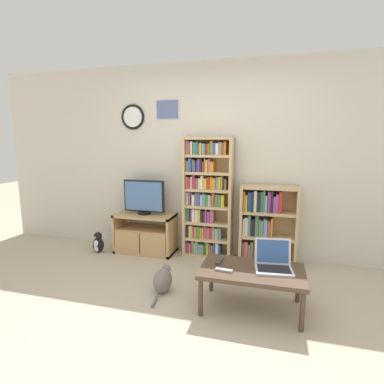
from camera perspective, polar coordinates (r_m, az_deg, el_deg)
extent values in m
plane|color=#BCAD93|center=(2.85, -3.77, -23.67)|extent=(18.00, 18.00, 0.00)
cube|color=beige|center=(4.11, 4.19, 5.94)|extent=(6.62, 0.06, 2.60)
torus|color=black|center=(4.45, -11.22, 13.84)|extent=(0.35, 0.04, 0.35)
cylinder|color=white|center=(4.45, -11.22, 13.84)|extent=(0.29, 0.02, 0.29)
cube|color=silver|center=(4.26, -4.67, 15.39)|extent=(0.34, 0.01, 0.27)
cube|color=slate|center=(4.26, -4.70, 15.40)|extent=(0.31, 0.02, 0.24)
cube|color=tan|center=(4.52, -13.55, -7.19)|extent=(0.04, 0.40, 0.55)
cube|color=tan|center=(4.20, -3.81, -8.22)|extent=(0.04, 0.40, 0.55)
cube|color=tan|center=(4.27, -8.95, -4.40)|extent=(0.84, 0.40, 0.04)
cube|color=tan|center=(4.43, -8.78, -10.91)|extent=(0.84, 0.40, 0.04)
cube|color=tan|center=(4.33, -8.88, -7.02)|extent=(0.77, 0.37, 0.04)
cube|color=tan|center=(4.29, -12.25, -9.35)|extent=(0.37, 0.02, 0.30)
cube|color=tan|center=(4.13, -7.46, -9.94)|extent=(0.37, 0.02, 0.30)
cylinder|color=black|center=(4.27, -9.03, -3.90)|extent=(0.18, 0.18, 0.04)
cube|color=black|center=(4.22, -9.11, -0.73)|extent=(0.58, 0.05, 0.44)
cube|color=#4770A8|center=(4.19, -9.27, -0.80)|extent=(0.55, 0.01, 0.40)
cube|color=tan|center=(4.09, -1.20, -0.99)|extent=(0.04, 0.25, 1.62)
cube|color=tan|center=(3.96, 7.41, -1.41)|extent=(0.04, 0.25, 1.62)
cube|color=tan|center=(4.12, 3.37, -0.91)|extent=(0.65, 0.02, 1.62)
cube|color=tan|center=(4.23, 2.94, -11.78)|extent=(0.58, 0.21, 0.04)
cube|color=tan|center=(4.16, 2.96, -8.88)|extent=(0.58, 0.21, 0.04)
cube|color=tan|center=(4.09, 2.99, -5.87)|extent=(0.58, 0.21, 0.04)
cube|color=tan|center=(4.04, 3.02, -2.78)|extent=(0.58, 0.21, 0.04)
cube|color=tan|center=(3.99, 3.05, 0.39)|extent=(0.58, 0.21, 0.04)
cube|color=tan|center=(3.96, 3.08, 3.62)|extent=(0.58, 0.21, 0.04)
cube|color=tan|center=(3.95, 3.11, 6.89)|extent=(0.58, 0.21, 0.04)
cube|color=tan|center=(3.94, 3.14, 10.18)|extent=(0.58, 0.21, 0.04)
cube|color=#9E4293|center=(4.27, -0.53, -10.26)|extent=(0.04, 0.16, 0.14)
cube|color=orange|center=(4.26, -0.12, -10.38)|extent=(0.02, 0.18, 0.14)
cube|color=#9E4293|center=(4.25, 0.23, -10.16)|extent=(0.03, 0.16, 0.17)
cube|color=#5B9389|center=(4.24, 0.53, -10.19)|extent=(0.02, 0.18, 0.18)
cube|color=gold|center=(4.24, 0.77, -10.33)|extent=(0.02, 0.18, 0.16)
cube|color=#5B9389|center=(4.23, 1.15, -10.23)|extent=(0.04, 0.18, 0.18)
cube|color=#759EB7|center=(4.23, 1.54, -10.48)|extent=(0.02, 0.19, 0.15)
cube|color=#5B9389|center=(4.22, 1.97, -10.54)|extent=(0.04, 0.19, 0.14)
cube|color=#93704C|center=(4.21, 2.38, -10.56)|extent=(0.02, 0.19, 0.15)
cube|color=#388947|center=(4.21, 2.82, -10.36)|extent=(0.03, 0.16, 0.18)
cube|color=gold|center=(4.20, 3.19, -10.49)|extent=(0.02, 0.19, 0.17)
cube|color=#93704C|center=(4.20, 3.61, -10.54)|extent=(0.03, 0.16, 0.16)
cube|color=#93704C|center=(4.20, 4.01, -10.69)|extent=(0.02, 0.17, 0.14)
cube|color=#2856A8|center=(4.19, 4.43, -10.49)|extent=(0.03, 0.17, 0.18)
cube|color=white|center=(4.18, 4.96, -10.55)|extent=(0.04, 0.18, 0.18)
cube|color=#2856A8|center=(4.18, 5.43, -10.72)|extent=(0.02, 0.16, 0.15)
cube|color=#232328|center=(4.20, -0.60, -7.13)|extent=(0.03, 0.16, 0.18)
cube|color=white|center=(4.20, -0.24, -7.30)|extent=(0.02, 0.16, 0.16)
cube|color=gold|center=(4.18, 0.12, -7.28)|extent=(0.03, 0.17, 0.17)
cube|color=#9E4293|center=(4.18, 0.52, -7.44)|extent=(0.03, 0.17, 0.15)
cube|color=orange|center=(4.17, 0.94, -7.44)|extent=(0.03, 0.18, 0.15)
cube|color=#388947|center=(4.16, 1.47, -7.46)|extent=(0.04, 0.18, 0.16)
cube|color=orange|center=(4.15, 1.95, -7.56)|extent=(0.02, 0.19, 0.15)
cube|color=gold|center=(4.15, 2.30, -7.53)|extent=(0.02, 0.17, 0.15)
cube|color=#B75B70|center=(4.14, 2.74, -7.49)|extent=(0.04, 0.15, 0.16)
cube|color=#B75B70|center=(4.13, 3.29, -7.61)|extent=(0.04, 0.17, 0.15)
cube|color=red|center=(4.13, 3.81, -7.62)|extent=(0.03, 0.16, 0.16)
cube|color=#759EB7|center=(4.12, 4.27, -7.59)|extent=(0.03, 0.16, 0.17)
cube|color=gold|center=(4.12, 4.74, -7.74)|extent=(0.03, 0.15, 0.15)
cube|color=#759EB7|center=(4.11, 5.15, -7.73)|extent=(0.02, 0.18, 0.16)
cube|color=#759EB7|center=(4.11, 5.50, -7.75)|extent=(0.02, 0.17, 0.15)
cube|color=#388947|center=(4.14, -0.59, -4.11)|extent=(0.03, 0.15, 0.18)
cube|color=#232328|center=(4.13, -0.20, -4.18)|extent=(0.02, 0.15, 0.18)
cube|color=#9E4293|center=(4.13, 0.15, -4.26)|extent=(0.03, 0.16, 0.17)
cube|color=white|center=(4.11, 0.54, -4.28)|extent=(0.03, 0.19, 0.17)
cube|color=white|center=(4.11, 1.07, -4.32)|extent=(0.04, 0.16, 0.17)
cube|color=gold|center=(4.09, 1.60, -4.35)|extent=(0.03, 0.18, 0.17)
cube|color=#232328|center=(4.09, 2.04, -4.36)|extent=(0.02, 0.16, 0.17)
cube|color=#232328|center=(4.08, 2.48, -4.52)|extent=(0.03, 0.17, 0.15)
cube|color=#9E4293|center=(4.07, 2.86, -4.36)|extent=(0.02, 0.18, 0.18)
cube|color=#9E4293|center=(4.07, 3.35, -4.59)|extent=(0.04, 0.17, 0.15)
cube|color=#B75B70|center=(4.06, 3.99, -4.43)|extent=(0.04, 0.16, 0.18)
cube|color=white|center=(4.09, -0.66, -1.12)|extent=(0.02, 0.15, 0.17)
cube|color=#9E4293|center=(4.08, -0.25, -1.11)|extent=(0.03, 0.16, 0.18)
cube|color=#388947|center=(4.08, 0.17, -1.16)|extent=(0.02, 0.15, 0.17)
cube|color=white|center=(4.07, 0.52, -1.38)|extent=(0.03, 0.18, 0.14)
cube|color=#B75B70|center=(4.06, 1.02, -1.22)|extent=(0.03, 0.16, 0.17)
cube|color=#2856A8|center=(4.05, 1.51, -1.22)|extent=(0.04, 0.18, 0.17)
cube|color=white|center=(4.05, 1.97, -1.40)|extent=(0.02, 0.16, 0.15)
cube|color=#759EB7|center=(4.04, 2.43, -1.31)|extent=(0.03, 0.15, 0.16)
cube|color=#388947|center=(4.03, 3.00, -1.43)|extent=(0.04, 0.17, 0.15)
cube|color=white|center=(4.02, 3.47, -1.47)|extent=(0.02, 0.17, 0.15)
cube|color=#93704C|center=(4.01, 3.85, -1.56)|extent=(0.02, 0.19, 0.14)
cube|color=#93704C|center=(4.00, 4.22, -1.33)|extent=(0.02, 0.19, 0.18)
cube|color=#93704C|center=(4.00, 4.77, -1.45)|extent=(0.04, 0.16, 0.16)
cube|color=#388947|center=(3.99, 5.38, -1.52)|extent=(0.04, 0.19, 0.16)
cube|color=gold|center=(3.99, 5.98, -1.56)|extent=(0.04, 0.18, 0.16)
cube|color=#B75B70|center=(4.05, -0.69, 1.91)|extent=(0.03, 0.19, 0.16)
cube|color=red|center=(4.04, -0.29, 1.85)|extent=(0.03, 0.19, 0.15)
cube|color=white|center=(4.04, 0.11, 1.91)|extent=(0.02, 0.18, 0.16)
cube|color=#9E4293|center=(4.04, 0.53, 2.06)|extent=(0.03, 0.15, 0.18)
cube|color=red|center=(4.02, 0.91, 1.75)|extent=(0.02, 0.18, 0.14)
cube|color=#93704C|center=(4.01, 1.26, 1.71)|extent=(0.02, 0.19, 0.14)
cube|color=white|center=(4.01, 1.70, 1.71)|extent=(0.04, 0.16, 0.14)
cube|color=white|center=(4.00, 2.15, 1.96)|extent=(0.02, 0.19, 0.18)
cube|color=gold|center=(4.00, 2.70, 1.69)|extent=(0.04, 0.17, 0.14)
cube|color=red|center=(3.99, 3.31, 1.80)|extent=(0.03, 0.17, 0.16)
cube|color=orange|center=(3.98, 3.86, 1.81)|extent=(0.04, 0.16, 0.16)
cube|color=orange|center=(3.97, 4.37, 1.66)|extent=(0.04, 0.18, 0.15)
cube|color=#759EB7|center=(3.97, 4.97, 1.75)|extent=(0.04, 0.15, 0.16)
cube|color=gold|center=(3.95, 5.47, 1.75)|extent=(0.02, 0.19, 0.17)
cube|color=gold|center=(3.95, 5.84, 1.82)|extent=(0.02, 0.16, 0.18)
cube|color=#232328|center=(3.95, 6.16, 1.77)|extent=(0.02, 0.16, 0.17)
cube|color=#93704C|center=(3.95, 6.49, 1.55)|extent=(0.02, 0.15, 0.14)
cube|color=#93704C|center=(4.03, -0.63, 4.99)|extent=(0.03, 0.17, 0.14)
cube|color=#2856A8|center=(4.01, -0.11, 5.23)|extent=(0.04, 0.19, 0.18)
cube|color=#93704C|center=(4.01, 0.45, 5.11)|extent=(0.04, 0.16, 0.16)
cube|color=#2856A8|center=(4.00, 0.82, 4.91)|extent=(0.02, 0.19, 0.13)
cube|color=#2856A8|center=(4.00, 1.15, 5.01)|extent=(0.02, 0.15, 0.15)
cube|color=#9E4293|center=(3.99, 1.49, 5.12)|extent=(0.03, 0.15, 0.16)
cube|color=#232328|center=(3.98, 1.91, 5.20)|extent=(0.03, 0.17, 0.18)
cube|color=red|center=(3.98, 2.31, 4.89)|extent=(0.02, 0.16, 0.13)
cube|color=#93704C|center=(3.97, 2.65, 5.21)|extent=(0.02, 0.16, 0.18)
cube|color=gold|center=(3.96, 3.00, 5.03)|extent=(0.03, 0.18, 0.16)
cube|color=#B75B70|center=(3.96, 3.46, 5.12)|extent=(0.03, 0.18, 0.17)
cube|color=orange|center=(3.95, 4.00, 4.86)|extent=(0.04, 0.19, 0.14)
cube|color=#B75B70|center=(4.02, -0.59, 8.47)|extent=(0.04, 0.16, 0.18)
cube|color=#93704C|center=(4.01, -0.12, 8.37)|extent=(0.02, 0.16, 0.16)
cube|color=white|center=(4.00, 0.19, 8.41)|extent=(0.02, 0.19, 0.17)
cube|color=#388947|center=(3.99, 0.71, 8.31)|extent=(0.04, 0.17, 0.16)
cube|color=#2856A8|center=(3.98, 1.25, 8.34)|extent=(0.03, 0.18, 0.16)
cube|color=orange|center=(3.98, 1.65, 8.19)|extent=(0.02, 0.17, 0.14)
cube|color=gold|center=(3.97, 1.91, 8.28)|extent=(0.02, 0.18, 0.15)
cube|color=#5B9389|center=(3.96, 2.41, 8.18)|extent=(0.04, 0.18, 0.14)
cube|color=red|center=(3.96, 3.00, 8.18)|extent=(0.03, 0.15, 0.14)
cube|color=#388947|center=(3.95, 3.43, 8.17)|extent=(0.02, 0.18, 0.14)
cube|color=orange|center=(3.95, 3.88, 8.39)|extent=(0.03, 0.16, 0.17)
cube|color=#2856A8|center=(3.93, 4.43, 8.24)|extent=(0.04, 0.17, 0.15)
cube|color=white|center=(3.93, 5.00, 8.18)|extent=(0.04, 0.18, 0.15)
cube|color=#93704C|center=(3.91, 5.60, 8.25)|extent=(0.04, 0.19, 0.16)
cube|color=#93704C|center=(3.92, 6.12, 8.23)|extent=(0.02, 0.16, 0.15)
cube|color=orange|center=(3.91, 6.46, 8.32)|extent=(0.02, 0.16, 0.17)
cube|color=tan|center=(4.00, 9.41, -5.87)|extent=(0.04, 0.28, 1.01)
cube|color=tan|center=(3.99, 19.24, -6.31)|extent=(0.04, 0.28, 1.01)
cube|color=tan|center=(4.11, 14.36, -5.63)|extent=(0.72, 0.02, 1.01)
cube|color=tan|center=(4.14, 14.03, -12.60)|extent=(0.65, 0.24, 0.04)
cube|color=tan|center=(4.03, 14.22, -8.33)|extent=(0.65, 0.24, 0.04)
cube|color=tan|center=(3.94, 14.42, -3.84)|extent=(0.65, 0.24, 0.04)
cube|color=tan|center=(3.88, 14.62, 0.81)|extent=(0.65, 0.24, 0.04)
cube|color=#93704C|center=(4.11, 9.83, -10.62)|extent=(0.03, 0.19, 0.22)
cube|color=#B75B70|center=(4.10, 10.39, -10.57)|extent=(0.04, 0.22, 0.24)
cube|color=#B75B70|center=(4.11, 10.90, -10.84)|extent=(0.02, 0.22, 0.21)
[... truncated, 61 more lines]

